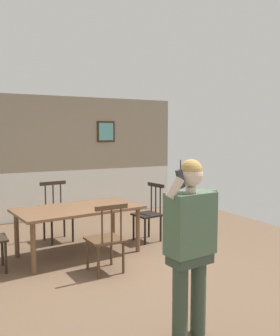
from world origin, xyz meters
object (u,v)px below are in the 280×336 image
object	(u,v)px
dining_table	(78,212)
chair_by_doorway	(57,213)
chair_near_window	(149,213)
chair_opposite_corner	(106,239)
person_figure	(191,237)

from	to	relation	value
dining_table	chair_by_doorway	xyz separation A→B (m)	(-0.10, 0.88, -0.18)
dining_table	chair_near_window	bearing A→B (deg)	6.58
chair_near_window	chair_opposite_corner	xyz separation A→B (m)	(-1.21, -1.03, -0.02)
chair_by_doorway	dining_table	bearing A→B (deg)	89.67
dining_table	chair_opposite_corner	size ratio (longest dim) A/B	2.07
dining_table	chair_near_window	size ratio (longest dim) A/B	1.98
person_figure	chair_by_doorway	bearing A→B (deg)	-91.83
dining_table	chair_opposite_corner	bearing A→B (deg)	-83.61
dining_table	chair_opposite_corner	xyz separation A→B (m)	(0.10, -0.88, -0.19)
dining_table	person_figure	distance (m)	2.69
chair_near_window	chair_by_doorway	world-z (taller)	chair_by_doorway
chair_by_doorway	chair_opposite_corner	distance (m)	1.76
dining_table	chair_by_doorway	size ratio (longest dim) A/B	1.93
chair_by_doorway	person_figure	xyz separation A→B (m)	(0.28, -3.55, 0.46)
chair_near_window	chair_by_doorway	xyz separation A→B (m)	(-1.41, 0.73, 0.00)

